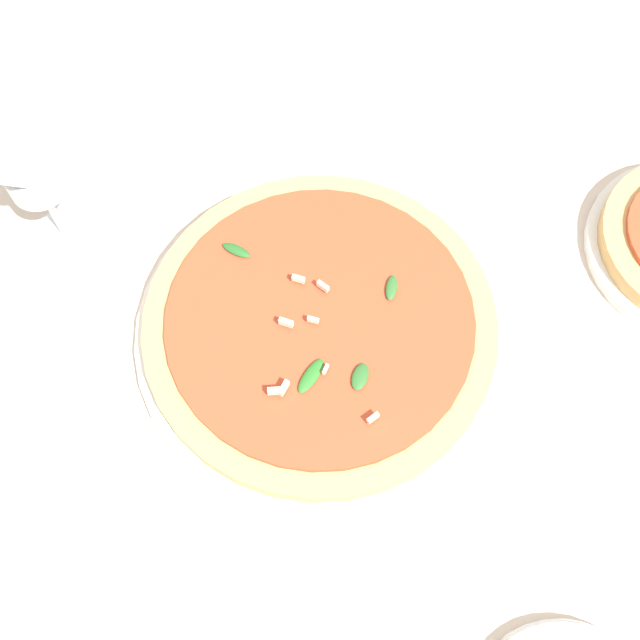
{
  "coord_description": "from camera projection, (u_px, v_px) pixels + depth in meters",
  "views": [
    {
      "loc": [
        0.07,
        -0.3,
        0.65
      ],
      "look_at": [
        -0.01,
        -0.01,
        0.03
      ],
      "focal_mm": 42.0,
      "sensor_mm": 36.0,
      "label": 1
    }
  ],
  "objects": [
    {
      "name": "ground_plane",
      "position": [
        329.0,
        326.0,
        0.72
      ],
      "size": [
        6.0,
        6.0,
        0.0
      ],
      "primitive_type": "plane",
      "color": "beige"
    },
    {
      "name": "wine_glass",
      "position": [
        29.0,
        169.0,
        0.67
      ],
      "size": [
        0.1,
        0.1,
        0.15
      ],
      "color": "white",
      "rests_on": "ground_plane"
    },
    {
      "name": "pizza_arugula_main",
      "position": [
        320.0,
        326.0,
        0.7
      ],
      "size": [
        0.35,
        0.35,
        0.05
      ],
      "color": "white",
      "rests_on": "ground_plane"
    }
  ]
}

